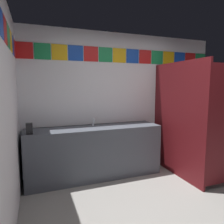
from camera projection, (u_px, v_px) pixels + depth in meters
ground_plane at (186, 218)px, 2.46m from camera, size 8.22×8.22×0.00m
wall_back at (125, 101)px, 3.98m from camera, size 3.74×0.09×2.51m
vanity_counter at (95, 152)px, 3.55m from camera, size 2.25×0.56×0.87m
faucet_center at (93, 123)px, 3.57m from camera, size 0.04×0.10×0.14m
soap_dispenser at (29, 129)px, 2.98m from camera, size 0.09×0.09×0.16m
stall_divider at (195, 121)px, 3.40m from camera, size 0.92×1.37×1.96m
toilet at (193, 150)px, 4.10m from camera, size 0.39×0.49×0.74m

